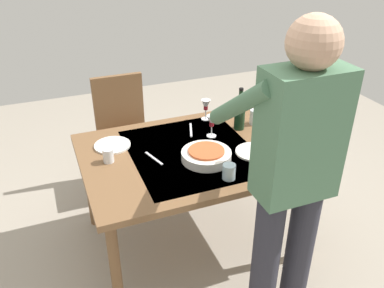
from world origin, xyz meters
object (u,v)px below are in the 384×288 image
water_cup_far_left (254,117)px  dinner_plate_near (254,152)px  chair_near (123,126)px  serving_bowl_pasta (206,155)px  person_server (292,175)px  water_cup_near_right (108,155)px  wine_bottle (240,114)px  wine_glass_left (212,122)px  water_cup_near_left (229,172)px  dinner_plate_far (112,145)px  wine_glass_right (206,106)px  dining_table (192,161)px

water_cup_far_left → dinner_plate_near: (0.20, 0.35, -0.05)m
chair_near → serving_bowl_pasta: bearing=106.0°
person_server → water_cup_near_right: 1.10m
wine_bottle → wine_glass_left: size_ratio=1.96×
water_cup_near_left → water_cup_far_left: size_ratio=0.84×
wine_bottle → dinner_plate_far: (0.86, -0.08, -0.10)m
water_cup_near_right → wine_glass_right: bearing=-157.3°
chair_near → water_cup_near_right: size_ratio=10.68×
chair_near → serving_bowl_pasta: chair_near is taller
wine_glass_right → dinner_plate_far: size_ratio=0.66×
serving_bowl_pasta → chair_near: bearing=-74.0°
wine_bottle → water_cup_far_left: size_ratio=2.80×
chair_near → dinner_plate_near: bearing=119.8°
chair_near → wine_bottle: wine_bottle is taller
dining_table → chair_near: size_ratio=1.49×
chair_near → person_server: size_ratio=0.54×
water_cup_near_left → water_cup_far_left: (-0.47, -0.55, 0.01)m
dinner_plate_near → water_cup_near_right: bearing=-14.8°
chair_near → wine_glass_right: 0.77m
wine_glass_left → dinner_plate_far: size_ratio=0.66×
water_cup_near_right → dinner_plate_near: water_cup_near_right is taller
chair_near → person_server: (-0.44, 1.64, 0.43)m
person_server → dinner_plate_near: (-0.16, -0.60, -0.24)m
water_cup_far_left → dinner_plate_near: size_ratio=0.46×
wine_glass_left → wine_glass_right: (-0.07, -0.25, 0.00)m
person_server → water_cup_near_left: 0.46m
wine_bottle → wine_glass_right: 0.27m
serving_bowl_pasta → dinner_plate_near: 0.31m
dinner_plate_near → dinner_plate_far: 0.89m
person_server → serving_bowl_pasta: bearing=-76.9°
dinner_plate_far → chair_near: bearing=-107.5°
water_cup_near_right → serving_bowl_pasta: (-0.55, 0.19, -0.01)m
water_cup_far_left → serving_bowl_pasta: water_cup_far_left is taller
wine_glass_left → serving_bowl_pasta: bearing=60.2°
dining_table → wine_bottle: bearing=-157.9°
wine_bottle → water_cup_far_left: wine_bottle is taller
water_cup_far_left → water_cup_near_left: bearing=49.8°
person_server → water_cup_near_right: person_server is taller
wine_bottle → dinner_plate_far: 0.87m
person_server → dinner_plate_near: bearing=-104.9°
person_server → water_cup_near_right: (0.70, -0.83, -0.20)m
dinner_plate_far → dinner_plate_near: bearing=153.1°
water_cup_far_left → wine_glass_left: bearing=9.8°
dinner_plate_near → dining_table: bearing=-24.5°
dining_table → water_cup_near_left: size_ratio=15.32×
person_server → dinner_plate_far: (0.64, -1.00, -0.24)m
chair_near → wine_bottle: (-0.66, 0.71, 0.30)m
dining_table → person_server: size_ratio=0.80×
dining_table → dinner_plate_far: dinner_plate_far is taller
dinner_plate_near → dinner_plate_far: size_ratio=1.00×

